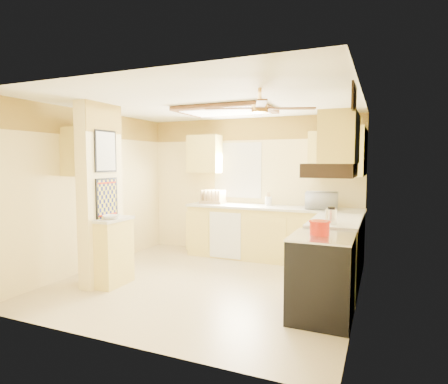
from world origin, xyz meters
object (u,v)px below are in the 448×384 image
at_px(microwave, 322,200).
at_px(bowl, 112,217).
at_px(stove, 322,277).
at_px(dutch_oven, 320,228).
at_px(kettle, 331,216).

bearing_deg(microwave, bowl, 36.85).
distance_m(stove, dutch_oven, 0.54).
relative_size(dutch_oven, kettle, 1.07).
height_order(bowl, kettle, kettle).
height_order(stove, microwave, microwave).
xyz_separation_m(stove, kettle, (0.00, 0.66, 0.58)).
bearing_deg(dutch_oven, bowl, -177.37).
bearing_deg(bowl, kettle, 14.99).
height_order(microwave, dutch_oven, microwave).
bearing_deg(kettle, dutch_oven, -94.07).
distance_m(bowl, kettle, 2.87).
xyz_separation_m(microwave, kettle, (0.33, -1.45, -0.04)).
distance_m(dutch_oven, kettle, 0.62).
height_order(microwave, bowl, microwave).
height_order(microwave, kettle, microwave).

